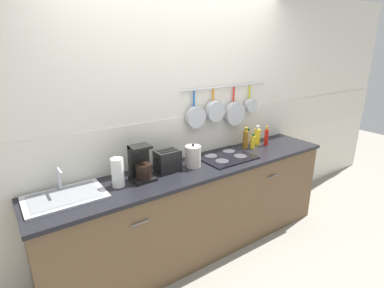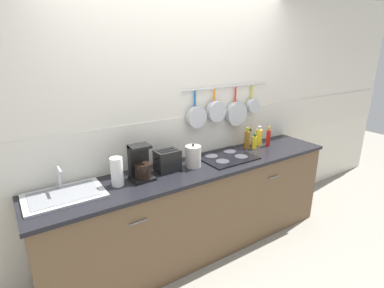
{
  "view_description": "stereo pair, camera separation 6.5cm",
  "coord_description": "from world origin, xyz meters",
  "views": [
    {
      "loc": [
        -1.54,
        -2.11,
        2.01
      ],
      "look_at": [
        -0.07,
        0.0,
        1.16
      ],
      "focal_mm": 28.0,
      "sensor_mm": 36.0,
      "label": 1
    },
    {
      "loc": [
        -1.49,
        -2.14,
        2.01
      ],
      "look_at": [
        -0.07,
        0.0,
        1.16
      ],
      "focal_mm": 28.0,
      "sensor_mm": 36.0,
      "label": 2
    }
  ],
  "objects": [
    {
      "name": "bottle_sesame_oil",
      "position": [
        1.01,
        0.08,
        1.02
      ],
      "size": [
        0.05,
        0.05,
        0.22
      ],
      "color": "red",
      "rests_on": "countertop"
    },
    {
      "name": "kettle",
      "position": [
        -0.04,
        0.03,
        1.02
      ],
      "size": [
        0.15,
        0.15,
        0.22
      ],
      "color": "beige",
      "rests_on": "countertop"
    },
    {
      "name": "cooktop",
      "position": [
        0.37,
        0.04,
        0.93
      ],
      "size": [
        0.54,
        0.45,
        0.01
      ],
      "color": "black",
      "rests_on": "countertop"
    },
    {
      "name": "bottle_vinegar",
      "position": [
        0.8,
        0.09,
        0.99
      ],
      "size": [
        0.05,
        0.05,
        0.17
      ],
      "color": "yellow",
      "rests_on": "countertop"
    },
    {
      "name": "bottle_cooking_wine",
      "position": [
        0.94,
        0.15,
        1.02
      ],
      "size": [
        0.07,
        0.07,
        0.22
      ],
      "color": "yellow",
      "rests_on": "countertop"
    },
    {
      "name": "paper_towel_roll",
      "position": [
        -0.77,
        0.03,
        1.04
      ],
      "size": [
        0.1,
        0.1,
        0.24
      ],
      "color": "white",
      "rests_on": "countertop"
    },
    {
      "name": "countertop",
      "position": [
        0.0,
        0.0,
        0.9
      ],
      "size": [
        3.02,
        0.57,
        0.03
      ],
      "color": "black",
      "rests_on": "cabinet_base"
    },
    {
      "name": "bottle_hot_sauce",
      "position": [
        0.74,
        0.14,
        1.02
      ],
      "size": [
        0.06,
        0.06,
        0.24
      ],
      "color": "#8C5919",
      "rests_on": "countertop"
    },
    {
      "name": "wall_back",
      "position": [
        0.0,
        0.32,
        1.27
      ],
      "size": [
        7.2,
        0.15,
        2.6
      ],
      "color": "silver",
      "rests_on": "ground_plane"
    },
    {
      "name": "ground_plane",
      "position": [
        0.0,
        0.0,
        0.0
      ],
      "size": [
        12.0,
        12.0,
        0.0
      ],
      "primitive_type": "plane",
      "color": "gray"
    },
    {
      "name": "toaster",
      "position": [
        -0.29,
        0.08,
        1.02
      ],
      "size": [
        0.23,
        0.15,
        0.2
      ],
      "color": "black",
      "rests_on": "countertop"
    },
    {
      "name": "bottle_dish_soap",
      "position": [
        0.87,
        0.22,
        1.0
      ],
      "size": [
        0.05,
        0.05,
        0.18
      ],
      "color": "#BFB799",
      "rests_on": "countertop"
    },
    {
      "name": "sink_basin",
      "position": [
        -1.18,
        0.08,
        0.94
      ],
      "size": [
        0.58,
        0.38,
        0.21
      ],
      "color": "#B7BABF",
      "rests_on": "countertop"
    },
    {
      "name": "cabinet_base",
      "position": [
        0.0,
        -0.0,
        0.44
      ],
      "size": [
        2.98,
        0.54,
        0.89
      ],
      "color": "brown",
      "rests_on": "ground_plane"
    },
    {
      "name": "coffee_maker",
      "position": [
        -0.56,
        0.05,
        1.04
      ],
      "size": [
        0.19,
        0.18,
        0.3
      ],
      "color": "black",
      "rests_on": "countertop"
    }
  ]
}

